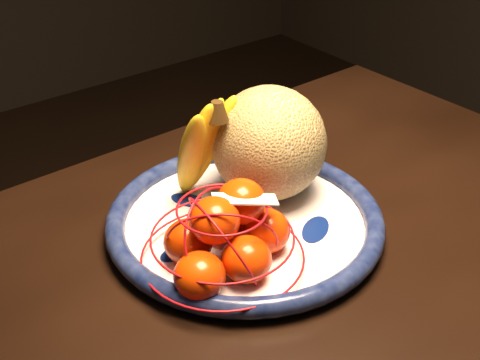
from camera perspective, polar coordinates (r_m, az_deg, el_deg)
fruit_bowl at (r=0.84m, az=0.42°, el=-3.55°), size 0.35×0.35×0.03m
cantaloupe at (r=0.86m, az=2.47°, el=3.15°), size 0.15×0.15×0.15m
banana_bunch at (r=0.84m, az=-3.48°, el=3.10°), size 0.11×0.10×0.16m
mandarin_bag at (r=0.75m, az=-1.23°, el=-4.84°), size 0.19×0.19×0.12m
price_tag at (r=0.73m, az=0.42°, el=-1.64°), size 0.08×0.06×0.01m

